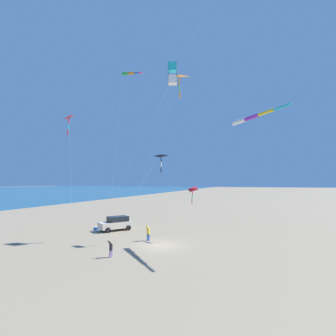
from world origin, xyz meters
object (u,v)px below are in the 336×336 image
Objects in this scene: kite_windsock_blue_topmost at (129,74)px; kite_windsock_yellow_midlevel at (251,118)px; person_child_green_jacket at (111,248)px; kite_box_long_streamer_right at (172,74)px; kite_delta_purple_drifting at (161,156)px; kite_delta_white_trailing at (179,77)px; cooler_box at (96,228)px; person_adult_flyer at (148,232)px; kite_delta_teal_far_right at (192,190)px; parked_car at (116,223)px; kite_delta_small_distant at (69,118)px.

kite_windsock_blue_topmost is 16.19m from kite_windsock_yellow_midlevel.
person_child_green_jacket is 15.62m from kite_box_long_streamer_right.
kite_box_long_streamer_right is (-3.69, 6.82, 6.03)m from kite_delta_purple_drifting.
kite_delta_white_trailing is 1.24× the size of kite_box_long_streamer_right.
kite_delta_white_trailing is (-11.66, -0.31, 19.39)m from cooler_box.
person_adult_flyer is 0.13× the size of kite_delta_teal_far_right.
kite_delta_white_trailing is at bearing -103.89° from kite_delta_purple_drifting.
kite_windsock_yellow_midlevel is (-5.77, -7.95, -2.29)m from kite_box_long_streamer_right.
person_child_green_jacket is (0.41, 6.96, -0.13)m from person_adult_flyer.
person_adult_flyer is at bearing 5.39° from kite_windsock_yellow_midlevel.
kite_delta_teal_far_right is at bearing 179.96° from kite_windsock_blue_topmost.
kite_delta_purple_drifting is (2.99, 2.08, 3.72)m from kite_delta_teal_far_right.
kite_windsock_blue_topmost reaches higher than person_adult_flyer.
kite_windsock_blue_topmost reaches higher than parked_car.
kite_delta_purple_drifting is 10.23m from kite_windsock_yellow_midlevel.
kite_delta_small_distant reaches higher than person_adult_flyer.
parked_car is at bearing -166.68° from cooler_box.
cooler_box is at bearing -6.96° from kite_windsock_yellow_midlevel.
parked_car is 7.72m from person_adult_flyer.
person_adult_flyer is at bearing -53.06° from kite_box_long_streamer_right.
kite_box_long_streamer_right reaches higher than cooler_box.
kite_windsock_blue_topmost is at bearing -22.30° from kite_delta_purple_drifting.
kite_box_long_streamer_right reaches higher than kite_delta_teal_far_right.
person_child_green_jacket is at bearing -147.66° from kite_delta_small_distant.
kite_delta_teal_far_right is (-2.02, 1.82, -13.98)m from kite_delta_white_trailing.
kite_box_long_streamer_right is at bearing 104.24° from kite_delta_white_trailing.
kite_delta_teal_far_right is 0.63× the size of kite_windsock_blue_topmost.
kite_windsock_blue_topmost is at bearing -45.44° from kite_box_long_streamer_right.
person_adult_flyer is (-9.18, 3.50, 0.71)m from cooler_box.
parked_car is at bearing -35.77° from kite_windsock_blue_topmost.
person_child_green_jacket is at bearing 118.88° from parked_car.
person_child_green_jacket reaches higher than cooler_box.
kite_delta_white_trailing is (-9.01, 0.32, 18.65)m from parked_car.
kite_windsock_yellow_midlevel is (-9.46, -1.13, 3.74)m from kite_delta_purple_drifting.
kite_delta_white_trailing is at bearing -163.31° from kite_windsock_blue_topmost.
kite_windsock_blue_topmost is (3.57, -1.99, 19.21)m from person_adult_flyer.
kite_delta_white_trailing is at bearing -75.76° from kite_box_long_streamer_right.
kite_box_long_streamer_right reaches higher than person_adult_flyer.
kite_windsock_blue_topmost is 13.38m from kite_box_long_streamer_right.
person_child_green_jacket is 21.54m from kite_windsock_blue_topmost.
kite_delta_white_trailing is at bearing -178.47° from cooler_box.
cooler_box is 13.66m from person_child_green_jacket.
kite_delta_small_distant is at bearing 103.07° from parked_car.
kite_windsock_blue_topmost is at bearing 164.99° from cooler_box.
kite_delta_small_distant is (-3.03, 13.04, 11.00)m from parked_car.
kite_delta_white_trailing is 0.97× the size of kite_windsock_blue_topmost.
person_adult_flyer is at bearing 147.72° from parked_car.
cooler_box is at bearing -18.56° from kite_delta_purple_drifting.
kite_delta_teal_far_right is at bearing -145.13° from kite_delta_purple_drifting.
kite_windsock_yellow_midlevel reaches higher than kite_delta_purple_drifting.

